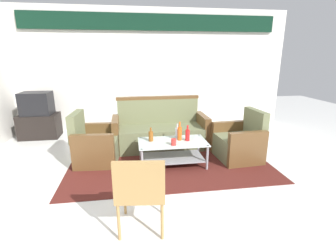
% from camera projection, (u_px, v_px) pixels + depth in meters
% --- Properties ---
extents(ground_plane, '(14.00, 14.00, 0.00)m').
position_uv_depth(ground_plane, '(176.00, 186.00, 3.42)').
color(ground_plane, white).
extents(wall_back, '(6.52, 0.19, 2.80)m').
position_uv_depth(wall_back, '(154.00, 67.00, 5.91)').
color(wall_back, silver).
rests_on(wall_back, ground).
extents(rug, '(3.28, 2.14, 0.01)m').
position_uv_depth(rug, '(169.00, 160.00, 4.26)').
color(rug, '#511E19').
rests_on(rug, ground).
extents(couch, '(1.81, 0.77, 0.96)m').
position_uv_depth(couch, '(160.00, 132.00, 4.80)').
color(couch, '#6B704C').
rests_on(couch, rug).
extents(armchair_left, '(0.75, 0.81, 0.85)m').
position_uv_depth(armchair_left, '(95.00, 146.00, 4.14)').
color(armchair_left, '#6B704C').
rests_on(armchair_left, rug).
extents(armchair_right, '(0.75, 0.81, 0.85)m').
position_uv_depth(armchair_right, '(239.00, 143.00, 4.27)').
color(armchair_right, '#6B704C').
rests_on(armchair_right, rug).
extents(coffee_table, '(1.10, 0.60, 0.40)m').
position_uv_depth(coffee_table, '(172.00, 150.00, 4.01)').
color(coffee_table, silver).
rests_on(coffee_table, rug).
extents(bottle_brown, '(0.07, 0.07, 0.23)m').
position_uv_depth(bottle_brown, '(151.00, 136.00, 3.98)').
color(bottle_brown, brown).
rests_on(bottle_brown, coffee_table).
extents(bottle_clear, '(0.06, 0.06, 0.24)m').
position_uv_depth(bottle_clear, '(177.00, 132.00, 4.13)').
color(bottle_clear, silver).
rests_on(bottle_clear, coffee_table).
extents(bottle_orange, '(0.07, 0.07, 0.31)m').
position_uv_depth(bottle_orange, '(180.00, 133.00, 4.02)').
color(bottle_orange, '#D85919').
rests_on(bottle_orange, coffee_table).
extents(bottle_red, '(0.07, 0.07, 0.26)m').
position_uv_depth(bottle_red, '(187.00, 135.00, 4.00)').
color(bottle_red, red).
rests_on(bottle_red, coffee_table).
extents(cup, '(0.08, 0.08, 0.10)m').
position_uv_depth(cup, '(174.00, 142.00, 3.80)').
color(cup, red).
rests_on(cup, coffee_table).
extents(tv_stand, '(0.80, 0.50, 0.52)m').
position_uv_depth(tv_stand, '(40.00, 126.00, 5.40)').
color(tv_stand, black).
rests_on(tv_stand, ground).
extents(television, '(0.61, 0.46, 0.48)m').
position_uv_depth(television, '(37.00, 103.00, 5.26)').
color(television, black).
rests_on(television, tv_stand).
extents(wicker_chair, '(0.53, 0.53, 0.84)m').
position_uv_depth(wicker_chair, '(140.00, 188.00, 2.41)').
color(wicker_chair, '#AD844C').
rests_on(wicker_chair, ground).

